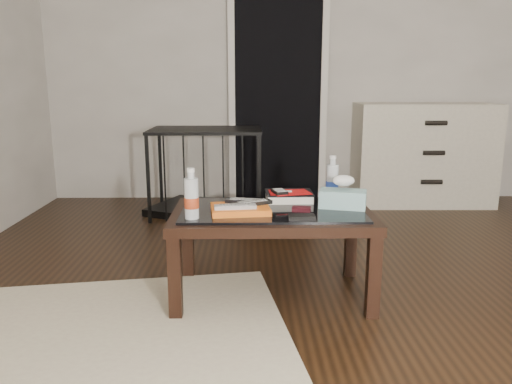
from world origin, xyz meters
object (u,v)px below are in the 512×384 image
(textbook, at_px, (289,196))
(tissue_box, at_px, (343,199))
(coffee_table, at_px, (272,221))
(water_bottle_right, at_px, (332,178))
(dresser, at_px, (423,154))
(water_bottle_left, at_px, (191,193))
(pet_crate, at_px, (207,187))

(textbook, distance_m, tissue_box, 0.31)
(coffee_table, relative_size, water_bottle_right, 4.20)
(textbook, relative_size, water_bottle_right, 1.05)
(dresser, xyz_separation_m, water_bottle_right, (-1.11, -1.77, 0.13))
(water_bottle_right, distance_m, tissue_box, 0.20)
(coffee_table, distance_m, textbook, 0.22)
(coffee_table, xyz_separation_m, water_bottle_right, (0.33, 0.21, 0.18))
(textbook, distance_m, water_bottle_left, 0.60)
(dresser, distance_m, tissue_box, 2.24)
(dresser, xyz_separation_m, pet_crate, (-1.91, -0.33, -0.22))
(pet_crate, xyz_separation_m, textbook, (0.56, -1.46, 0.25))
(dresser, distance_m, water_bottle_left, 2.82)
(water_bottle_left, bearing_deg, water_bottle_right, 27.85)
(dresser, xyz_separation_m, textbook, (-1.35, -1.80, 0.03))
(tissue_box, bearing_deg, textbook, 163.57)
(dresser, height_order, water_bottle_right, dresser)
(tissue_box, bearing_deg, water_bottle_right, 112.51)
(coffee_table, height_order, dresser, dresser)
(textbook, height_order, water_bottle_right, water_bottle_right)
(textbook, bearing_deg, dresser, 51.74)
(water_bottle_left, xyz_separation_m, tissue_box, (0.74, 0.19, -0.07))
(dresser, relative_size, water_bottle_left, 5.08)
(water_bottle_left, distance_m, tissue_box, 0.77)
(water_bottle_right, xyz_separation_m, tissue_box, (0.02, -0.19, -0.07))
(coffee_table, relative_size, pet_crate, 0.94)
(dresser, height_order, textbook, dresser)
(dresser, relative_size, tissue_box, 5.26)
(coffee_table, xyz_separation_m, textbook, (0.10, 0.18, 0.09))
(tissue_box, bearing_deg, water_bottle_left, -150.37)
(dresser, xyz_separation_m, tissue_box, (-1.09, -1.96, 0.06))
(pet_crate, bearing_deg, dresser, 33.69)
(tissue_box, bearing_deg, dresser, 76.13)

